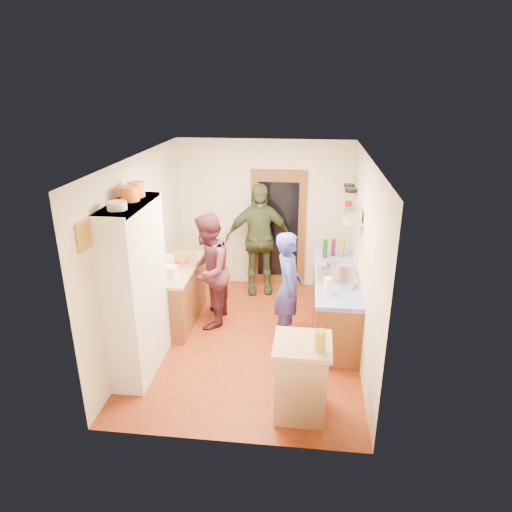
% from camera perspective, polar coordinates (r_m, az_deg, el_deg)
% --- Properties ---
extents(floor, '(3.00, 4.00, 0.02)m').
position_cam_1_polar(floor, '(6.71, -0.73, -10.48)').
color(floor, '#933212').
rests_on(floor, ground).
extents(ceiling, '(3.00, 4.00, 0.02)m').
position_cam_1_polar(ceiling, '(5.78, -0.86, 12.21)').
color(ceiling, silver).
rests_on(ceiling, ground).
extents(wall_back, '(3.00, 0.02, 2.60)m').
position_cam_1_polar(wall_back, '(8.02, 1.04, 5.19)').
color(wall_back, beige).
rests_on(wall_back, ground).
extents(wall_front, '(3.00, 0.02, 2.60)m').
position_cam_1_polar(wall_front, '(4.33, -4.22, -9.60)').
color(wall_front, beige).
rests_on(wall_front, ground).
extents(wall_left, '(0.02, 4.00, 2.60)m').
position_cam_1_polar(wall_left, '(6.48, -14.16, 0.56)').
color(wall_left, beige).
rests_on(wall_left, ground).
extents(wall_right, '(0.02, 4.00, 2.60)m').
position_cam_1_polar(wall_right, '(6.13, 13.36, -0.57)').
color(wall_right, beige).
rests_on(wall_right, ground).
extents(door_frame, '(0.95, 0.06, 2.10)m').
position_cam_1_polar(door_frame, '(8.03, 2.78, 3.33)').
color(door_frame, brown).
rests_on(door_frame, ground).
extents(door_glass, '(0.70, 0.02, 1.70)m').
position_cam_1_polar(door_glass, '(8.00, 2.76, 3.26)').
color(door_glass, black).
rests_on(door_glass, door_frame).
extents(hutch_body, '(0.40, 1.20, 2.20)m').
position_cam_1_polar(hutch_body, '(5.79, -14.71, -4.15)').
color(hutch_body, white).
rests_on(hutch_body, ground).
extents(hutch_top_shelf, '(0.40, 1.14, 0.04)m').
position_cam_1_polar(hutch_top_shelf, '(5.43, -15.76, 6.20)').
color(hutch_top_shelf, white).
rests_on(hutch_top_shelf, hutch_body).
extents(plate_stack, '(0.21, 0.21, 0.09)m').
position_cam_1_polar(plate_stack, '(5.16, -17.00, 6.04)').
color(plate_stack, white).
rests_on(plate_stack, hutch_top_shelf).
extents(orange_pot_a, '(0.21, 0.21, 0.17)m').
position_cam_1_polar(orange_pot_a, '(5.49, -15.52, 7.52)').
color(orange_pot_a, orange).
rests_on(orange_pot_a, hutch_top_shelf).
extents(orange_pot_b, '(0.20, 0.20, 0.18)m').
position_cam_1_polar(orange_pot_b, '(5.68, -14.76, 8.07)').
color(orange_pot_b, orange).
rests_on(orange_pot_b, hutch_top_shelf).
extents(left_counter_base, '(0.60, 1.40, 0.85)m').
position_cam_1_polar(left_counter_base, '(7.11, -9.95, -4.86)').
color(left_counter_base, brown).
rests_on(left_counter_base, ground).
extents(left_counter_top, '(0.64, 1.44, 0.05)m').
position_cam_1_polar(left_counter_top, '(6.93, -10.19, -1.52)').
color(left_counter_top, tan).
rests_on(left_counter_top, left_counter_base).
extents(toaster, '(0.26, 0.21, 0.17)m').
position_cam_1_polar(toaster, '(6.53, -10.76, -1.93)').
color(toaster, white).
rests_on(toaster, left_counter_top).
extents(kettle, '(0.18, 0.18, 0.20)m').
position_cam_1_polar(kettle, '(6.82, -10.85, -0.80)').
color(kettle, white).
rests_on(kettle, left_counter_top).
extents(orange_bowl, '(0.25, 0.25, 0.09)m').
position_cam_1_polar(orange_bowl, '(6.99, -9.33, -0.65)').
color(orange_bowl, orange).
rests_on(orange_bowl, left_counter_top).
extents(chopping_board, '(0.35, 0.29, 0.02)m').
position_cam_1_polar(chopping_board, '(7.36, -8.96, 0.27)').
color(chopping_board, tan).
rests_on(chopping_board, left_counter_top).
extents(right_counter_base, '(0.60, 2.20, 0.84)m').
position_cam_1_polar(right_counter_base, '(6.91, 9.76, -5.72)').
color(right_counter_base, brown).
rests_on(right_counter_base, ground).
extents(right_counter_top, '(0.62, 2.22, 0.06)m').
position_cam_1_polar(right_counter_top, '(6.72, 9.99, -2.30)').
color(right_counter_top, '#121FA9').
rests_on(right_counter_top, right_counter_base).
extents(hob, '(0.55, 0.58, 0.04)m').
position_cam_1_polar(hob, '(6.55, 10.09, -2.44)').
color(hob, silver).
rests_on(hob, right_counter_top).
extents(pot_on_hob, '(0.19, 0.19, 0.12)m').
position_cam_1_polar(pot_on_hob, '(6.66, 9.64, -1.28)').
color(pot_on_hob, silver).
rests_on(pot_on_hob, hob).
extents(bottle_a, '(0.08, 0.08, 0.29)m').
position_cam_1_polar(bottle_a, '(7.21, 8.66, 0.94)').
color(bottle_a, '#143F14').
rests_on(bottle_a, right_counter_top).
extents(bottle_b, '(0.07, 0.07, 0.27)m').
position_cam_1_polar(bottle_b, '(7.31, 9.65, 1.08)').
color(bottle_b, '#591419').
rests_on(bottle_b, right_counter_top).
extents(bottle_c, '(0.08, 0.08, 0.31)m').
position_cam_1_polar(bottle_c, '(7.26, 10.70, 1.03)').
color(bottle_c, olive).
rests_on(bottle_c, right_counter_top).
extents(paper_towel, '(0.11, 0.11, 0.23)m').
position_cam_1_polar(paper_towel, '(5.99, 8.98, -3.75)').
color(paper_towel, white).
rests_on(paper_towel, right_counter_top).
extents(mixing_bowl, '(0.27, 0.27, 0.09)m').
position_cam_1_polar(mixing_bowl, '(6.25, 11.17, -3.50)').
color(mixing_bowl, silver).
rests_on(mixing_bowl, right_counter_top).
extents(island_base, '(0.56, 0.56, 0.86)m').
position_cam_1_polar(island_base, '(5.21, 5.67, -15.17)').
color(island_base, tan).
rests_on(island_base, ground).
extents(island_top, '(0.63, 0.63, 0.05)m').
position_cam_1_polar(island_top, '(4.96, 5.86, -10.93)').
color(island_top, tan).
rests_on(island_top, island_base).
extents(cutting_board, '(0.35, 0.29, 0.02)m').
position_cam_1_polar(cutting_board, '(5.00, 5.30, -10.50)').
color(cutting_board, white).
rests_on(cutting_board, island_top).
extents(oil_jar, '(0.11, 0.11, 0.23)m').
position_cam_1_polar(oil_jar, '(4.79, 8.05, -10.39)').
color(oil_jar, '#AD9E2D').
rests_on(oil_jar, island_top).
extents(pan_rail, '(0.02, 0.65, 0.02)m').
position_cam_1_polar(pan_rail, '(7.37, 12.23, 9.29)').
color(pan_rail, silver).
rests_on(pan_rail, wall_right).
extents(pan_hang_a, '(0.18, 0.18, 0.05)m').
position_cam_1_polar(pan_hang_a, '(7.22, 11.79, 8.02)').
color(pan_hang_a, black).
rests_on(pan_hang_a, pan_rail).
extents(pan_hang_b, '(0.16, 0.16, 0.05)m').
position_cam_1_polar(pan_hang_b, '(7.42, 11.66, 8.22)').
color(pan_hang_b, black).
rests_on(pan_hang_b, pan_rail).
extents(pan_hang_c, '(0.17, 0.17, 0.05)m').
position_cam_1_polar(pan_hang_c, '(7.61, 11.55, 8.63)').
color(pan_hang_c, black).
rests_on(pan_hang_c, pan_rail).
extents(wall_shelf, '(0.26, 0.42, 0.03)m').
position_cam_1_polar(wall_shelf, '(6.40, 12.00, 4.29)').
color(wall_shelf, tan).
rests_on(wall_shelf, wall_right).
extents(radio, '(0.24, 0.31, 0.15)m').
position_cam_1_polar(radio, '(6.38, 12.06, 5.07)').
color(radio, silver).
rests_on(radio, wall_shelf).
extents(ext_bracket, '(0.06, 0.10, 0.04)m').
position_cam_1_polar(ext_bracket, '(7.68, 11.85, 5.17)').
color(ext_bracket, black).
rests_on(ext_bracket, wall_right).
extents(fire_extinguisher, '(0.11, 0.11, 0.32)m').
position_cam_1_polar(fire_extinguisher, '(7.66, 11.43, 5.55)').
color(fire_extinguisher, red).
rests_on(fire_extinguisher, wall_right).
extents(picture_frame, '(0.03, 0.25, 0.30)m').
position_cam_1_polar(picture_frame, '(4.89, -20.75, 2.38)').
color(picture_frame, gold).
rests_on(picture_frame, wall_left).
extents(person_hob, '(0.44, 0.62, 1.61)m').
position_cam_1_polar(person_hob, '(6.36, 4.36, -4.02)').
color(person_hob, '#323795').
rests_on(person_hob, ground).
extents(person_left, '(0.67, 0.85, 1.74)m').
position_cam_1_polar(person_left, '(6.80, -5.69, -1.76)').
color(person_left, '#4A1E2D').
rests_on(person_left, ground).
extents(person_back, '(1.21, 0.70, 1.93)m').
position_cam_1_polar(person_back, '(7.78, 0.42, 2.11)').
color(person_back, '#353F26').
rests_on(person_back, ground).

